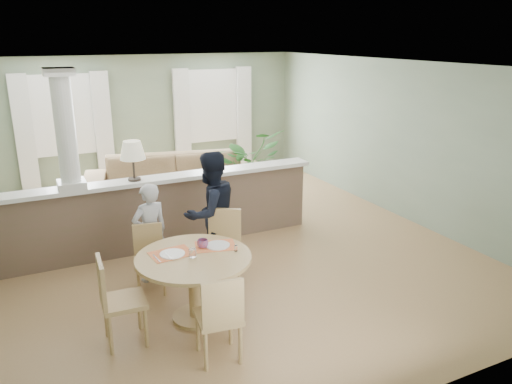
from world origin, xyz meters
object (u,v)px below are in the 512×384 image
dining_table (194,269)px  chair_side (116,297)px  houseplant (247,166)px  child_person (150,233)px  chair_far_boy (149,255)px  sofa (177,183)px  chair_near (220,315)px  man_person (211,213)px  chair_far_man (224,244)px

dining_table → chair_side: 0.90m
houseplant → child_person: size_ratio=1.07×
dining_table → chair_far_boy: size_ratio=1.51×
sofa → chair_side: size_ratio=3.40×
chair_near → man_person: bearing=-101.7°
chair_far_boy → child_person: size_ratio=0.64×
chair_near → houseplant: bearing=-110.9°
child_person → houseplant: bearing=-149.7°
chair_side → child_person: (0.69, 1.26, 0.13)m
chair_far_boy → child_person: child_person is taller
houseplant → dining_table: houseplant is taller
man_person → chair_far_man: bearing=73.9°
dining_table → chair_side: (-0.89, -0.11, -0.08)m
chair_far_man → man_person: man_person is taller
dining_table → chair_near: bearing=-93.0°
sofa → houseplant: (1.32, -0.23, 0.23)m
chair_near → child_person: size_ratio=0.72×
sofa → chair_far_man: 3.11m
houseplant → chair_side: bearing=-131.2°
dining_table → sofa: bearing=75.7°
dining_table → chair_side: chair_side is taller
sofa → child_person: bearing=-101.1°
chair_side → houseplant: bearing=-38.3°
houseplant → chair_side: houseplant is taller
chair_near → chair_side: size_ratio=0.98×
houseplant → man_person: 2.99m
chair_far_boy → man_person: (0.89, 0.14, 0.37)m
chair_side → chair_far_boy: bearing=-27.8°
dining_table → child_person: size_ratio=0.97×
chair_far_boy → chair_far_man: size_ratio=0.86×
sofa → chair_side: (-1.85, -3.85, 0.05)m
houseplant → man_person: man_person is taller
chair_near → child_person: bearing=-78.6°
chair_far_boy → chair_side: bearing=-109.3°
dining_table → chair_far_man: bearing=46.5°
sofa → houseplant: houseplant is taller
child_person → sofa: bearing=-127.4°
chair_side → man_person: size_ratio=0.58×
man_person → chair_near: bearing=53.1°
dining_table → chair_far_man: 0.90m
houseplant → chair_far_man: houseplant is taller
sofa → man_person: (-0.36, -2.70, 0.35)m
houseplant → chair_far_boy: (-2.56, -2.60, -0.24)m
chair_far_boy → child_person: bearing=81.5°
houseplant → chair_far_boy: houseplant is taller
dining_table → child_person: child_person is taller
sofa → man_person: man_person is taller
chair_far_man → houseplant: bearing=91.1°
sofa → chair_near: (-1.00, -4.61, 0.04)m
sofa → chair_near: bearing=-89.3°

